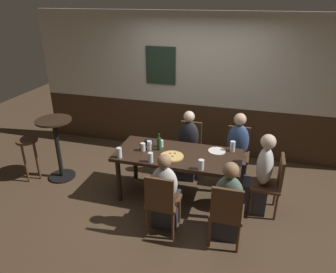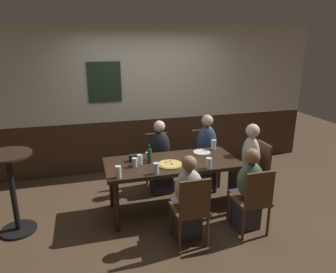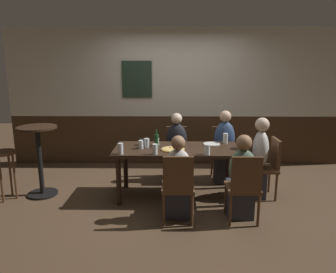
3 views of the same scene
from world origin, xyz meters
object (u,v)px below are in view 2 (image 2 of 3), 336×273
dining_table (172,167)px  side_bar_table (12,187)px  chair_mid_near (192,207)px  chair_right_far (203,153)px  pizza (170,164)px  pint_glass_amber (140,160)px  chair_right_near (254,198)px  person_right_far (207,156)px  tumbler_water (214,145)px  tumbler_short (135,163)px  chair_mid_far (158,157)px  person_head_east (247,169)px  pint_glass_pale (118,173)px  beer_glass_tall (209,164)px  person_mid_near (187,204)px  person_mid_far (160,162)px  pint_glass_stout (156,169)px  plate_white_large (202,152)px  condiment_caddy (133,158)px  beer_bottle_green (150,155)px  person_right_near (247,195)px  highball_clear (148,157)px  chair_head_east (256,168)px

dining_table → side_bar_table: (-2.03, 0.01, -0.04)m
chair_mid_near → chair_right_far: same height
pizza → pint_glass_amber: 0.41m
chair_right_near → pizza: chair_right_near is taller
dining_table → person_right_far: (0.80, 0.66, -0.16)m
person_right_far → tumbler_water: person_right_far is taller
pint_glass_amber → tumbler_short: bearing=-140.9°
chair_mid_far → person_head_east: 1.43m
pint_glass_pale → beer_glass_tall: bearing=-0.7°
person_mid_near → person_right_far: person_right_far is taller
dining_table → pint_glass_amber: 0.46m
person_right_far → person_mid_far: bearing=-179.9°
chair_mid_near → person_mid_near: bearing=90.0°
dining_table → chair_mid_near: chair_mid_near is taller
person_mid_far → pint_glass_stout: 1.10m
plate_white_large → condiment_caddy: 1.04m
beer_bottle_green → side_bar_table: bearing=-178.9°
person_right_near → condiment_caddy: 1.58m
pint_glass_stout → person_right_far: bearing=42.3°
chair_right_near → condiment_caddy: size_ratio=8.00×
person_mid_far → plate_white_large: person_mid_far is taller
tumbler_water → pint_glass_pale: (-1.51, -0.63, 0.00)m
person_head_east → highball_clear: 1.50m
person_right_far → pint_glass_stout: person_right_far is taller
highball_clear → side_bar_table: bearing=-175.4°
chair_mid_far → person_right_near: (0.80, -1.48, -0.04)m
person_right_near → person_mid_far: 1.55m
chair_mid_far → beer_glass_tall: same height
person_right_far → pint_glass_amber: 1.43m
person_right_near → condiment_caddy: size_ratio=9.94×
beer_bottle_green → plate_white_large: (0.83, 0.18, -0.10)m
beer_glass_tall → side_bar_table: 2.46m
pizza → pint_glass_amber: (-0.38, 0.14, 0.05)m
beer_glass_tall → tumbler_water: size_ratio=0.90×
pint_glass_pale → beer_bottle_green: 0.60m
chair_head_east → pint_glass_pale: 2.14m
person_mid_near → person_mid_far: person_mid_far is taller
pizza → side_bar_table: bearing=176.2°
chair_right_far → person_head_east: bearing=-66.2°
highball_clear → chair_head_east: bearing=-5.3°
chair_right_far → side_bar_table: bearing=-164.0°
chair_mid_far → tumbler_water: tumbler_water is taller
chair_mid_near → person_mid_far: person_mid_far is taller
person_right_near → pint_glass_stout: (-1.10, 0.32, 0.34)m
person_mid_near → tumbler_short: 0.88m
tumbler_short → plate_white_large: bearing=14.5°
chair_head_east → side_bar_table: 3.36m
pint_glass_amber → plate_white_large: (0.97, 0.21, -0.05)m
chair_mid_far → condiment_caddy: 0.88m
person_mid_far → pizza: bearing=-94.4°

